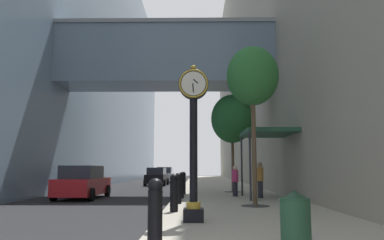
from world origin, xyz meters
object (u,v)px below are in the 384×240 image
street_clock (194,134)px  bollard_nearest (155,211)px  bollard_fourth (178,187)px  pedestrian_walking (260,179)px  street_tree_mid_near (232,119)px  bollard_third (174,192)px  street_tree_near (252,77)px  trash_bin (295,220)px  bollard_fifth (181,185)px  car_red_near (83,183)px  car_black_far (157,177)px  car_white_mid (165,175)px  pedestrian_by_clock (235,180)px  bollard_sixth (183,182)px

street_clock → bollard_nearest: (-0.68, -3.34, -1.74)m
bollard_fourth → pedestrian_walking: 4.94m
street_tree_mid_near → street_clock: bearing=-100.2°
bollard_third → street_tree_near: bearing=32.2°
bollard_nearest → pedestrian_walking: pedestrian_walking is taller
trash_bin → pedestrian_walking: 12.06m
street_tree_mid_near → pedestrian_walking: street_tree_mid_near is taller
street_clock → pedestrian_walking: (3.21, 8.26, -1.47)m
bollard_fifth → car_red_near: (-5.27, 1.42, 0.04)m
bollard_nearest → street_tree_mid_near: (3.01, 16.36, 3.89)m
trash_bin → car_black_far: car_black_far is taller
bollard_nearest → car_white_mid: (-2.86, 35.60, 0.05)m
street_tree_mid_near → pedestrian_by_clock: (-0.25, -3.72, -3.72)m
bollard_fifth → car_black_far: (-3.00, 16.82, 0.01)m
street_clock → car_white_mid: (-3.54, 32.26, -1.70)m
street_tree_mid_near → pedestrian_by_clock: 5.26m
street_tree_near → car_red_near: 10.73m
street_clock → car_black_far: 25.22m
bollard_fourth → bollard_fifth: bearing=90.0°
bollard_third → bollard_sixth: size_ratio=1.00×
bollard_fifth → bollard_sixth: 2.85m
street_clock → trash_bin: street_clock is taller
street_clock → pedestrian_by_clock: 9.66m
bollard_fifth → street_tree_mid_near: size_ratio=0.21×
street_tree_mid_near → pedestrian_by_clock: bearing=-93.9°
pedestrian_walking → car_red_near: size_ratio=0.37×
street_clock → street_tree_mid_near: 13.40m
car_red_near → car_white_mid: size_ratio=1.04×
street_tree_mid_near → bollard_third: bearing=-105.8°
bollard_sixth → pedestrian_walking: pedestrian_walking is taller
bollard_nearest → street_tree_near: 9.29m
street_tree_near → car_white_mid: street_tree_near is taller
bollard_sixth → street_clock: bearing=-86.4°
street_clock → pedestrian_by_clock: size_ratio=2.76×
bollard_third → bollard_fourth: same height
trash_bin → pedestrian_walking: (1.41, 11.97, 0.39)m
bollard_third → car_red_near: size_ratio=0.27×
pedestrian_walking → pedestrian_by_clock: 1.54m
bollard_fourth → bollard_sixth: size_ratio=1.00×
bollard_nearest → trash_bin: bearing=-8.5°
bollard_fourth → car_red_near: size_ratio=0.27×
pedestrian_walking → bollard_fourth: bearing=-141.9°
bollard_nearest → bollard_sixth: size_ratio=1.00×
bollard_nearest → street_tree_mid_near: bearing=79.6°
bollard_sixth → bollard_nearest: bearing=-90.0°
street_tree_near → car_black_far: street_tree_near is taller
bollard_fifth → pedestrian_walking: pedestrian_walking is taller
bollard_third → car_white_mid: car_white_mid is taller
bollard_third → bollard_fifth: size_ratio=1.00×
street_tree_near → car_red_near: (-8.28, 5.23, -4.38)m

